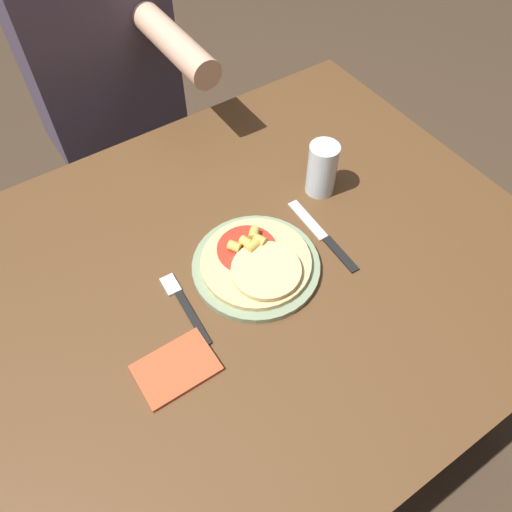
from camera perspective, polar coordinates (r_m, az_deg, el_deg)
The scene contains 9 objects.
ground_plane at distance 1.64m, azimuth -0.85°, elevation -16.28°, with size 8.00×8.00×0.00m, color #423323.
dining_table at distance 1.07m, azimuth -1.24°, elevation -4.49°, with size 1.21×0.97×0.72m.
plate at distance 0.99m, azimuth 0.00°, elevation -1.14°, with size 0.25×0.25×0.01m.
pizza at distance 0.97m, azimuth 0.14°, elevation -0.68°, with size 0.22×0.22×0.04m.
fork at distance 0.96m, azimuth -8.29°, elevation -5.42°, with size 0.03×0.18×0.00m.
knife at distance 1.05m, azimuth 7.71°, elevation 2.26°, with size 0.03×0.22×0.00m.
drinking_glass at distance 1.10m, azimuth 7.55°, elevation 9.84°, with size 0.06×0.06×0.12m.
napkin at distance 0.89m, azimuth -9.12°, elevation -12.53°, with size 0.14×0.10×0.01m.
person_diner at distance 1.52m, azimuth -16.81°, elevation 18.79°, with size 0.37×0.52×1.22m.
Camera 1 is at (-0.30, -0.49, 1.53)m, focal length 35.00 mm.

